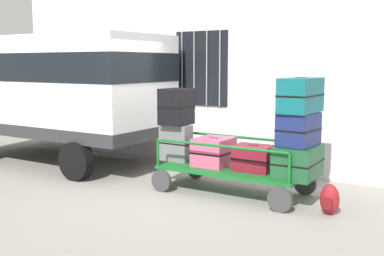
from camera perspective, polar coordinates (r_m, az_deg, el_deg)
name	(u,v)px	position (r m, az deg, el deg)	size (l,w,h in m)	color
ground_plane	(179,195)	(7.71, -1.53, -8.02)	(40.00, 40.00, 0.00)	gray
building_wall	(245,43)	(9.47, 6.42, 10.15)	(12.00, 0.38, 5.00)	silver
van	(56,85)	(10.48, -16.03, 4.94)	(4.94, 2.15, 2.65)	white
luggage_cart	(232,172)	(7.74, 4.89, -5.33)	(2.44, 1.14, 0.42)	#146023
cart_railing	(233,145)	(7.65, 4.93, -2.09)	(2.33, 1.00, 0.46)	#146023
suitcase_left_bottom	(176,143)	(8.20, -1.96, -1.81)	(0.57, 0.28, 0.64)	slate
suitcase_left_middle	(176,107)	(8.14, -1.91, 2.60)	(0.45, 0.54, 0.63)	black
suitcase_midleft_bottom	(214,152)	(7.87, 2.62, -2.86)	(0.56, 0.64, 0.47)	#CC4C72
suitcase_center_bottom	(253,158)	(7.52, 7.40, -3.62)	(0.62, 0.47, 0.41)	maroon
suitcase_midright_bottom	(298,161)	(7.22, 12.63, -3.94)	(0.58, 0.83, 0.48)	#194C28
suitcase_midright_middle	(299,129)	(7.13, 12.70, -0.16)	(0.51, 0.67, 0.49)	navy
suitcase_midright_top	(301,95)	(7.12, 12.94, 3.87)	(0.47, 0.83, 0.51)	#0F5960
backpack	(330,200)	(6.93, 16.22, -8.27)	(0.27, 0.22, 0.44)	maroon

